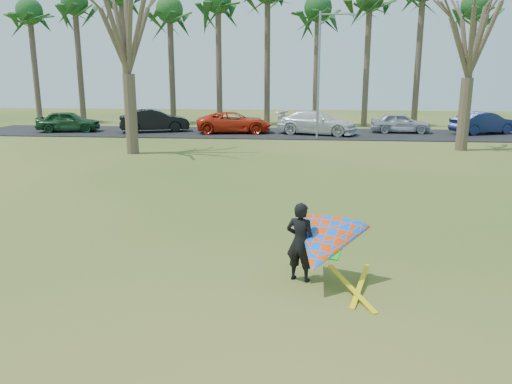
# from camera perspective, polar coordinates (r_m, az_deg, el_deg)

# --- Properties ---
(ground) EXTENTS (100.00, 100.00, 0.00)m
(ground) POSITION_cam_1_polar(r_m,az_deg,el_deg) (11.75, -0.99, -7.47)
(ground) COLOR #224E11
(ground) RESTS_ON ground
(parking_strip) EXTENTS (46.00, 7.00, 0.06)m
(parking_strip) POSITION_cam_1_polar(r_m,az_deg,el_deg) (36.17, 3.69, 6.71)
(parking_strip) COLOR black
(parking_strip) RESTS_ON ground
(palm_0) EXTENTS (4.84, 4.84, 10.84)m
(palm_0) POSITION_cam_1_polar(r_m,az_deg,el_deg) (48.21, -24.47, 18.12)
(palm_0) COLOR brown
(palm_0) RESTS_ON ground
(palm_1) EXTENTS (4.84, 4.84, 11.54)m
(palm_1) POSITION_cam_1_polar(r_m,az_deg,el_deg) (46.49, -20.02, 19.56)
(palm_1) COLOR #49382B
(palm_1) RESTS_ON ground
(palm_3) EXTENTS (4.84, 4.84, 10.84)m
(palm_3) POSITION_cam_1_polar(r_m,az_deg,el_deg) (43.69, -9.85, 19.69)
(palm_3) COLOR #493C2C
(palm_3) RESTS_ON ground
(palm_4) EXTENTS (4.84, 4.84, 11.54)m
(palm_4) POSITION_cam_1_polar(r_m,az_deg,el_deg) (42.92, -4.37, 20.87)
(palm_4) COLOR brown
(palm_4) RESTS_ON ground
(palm_6) EXTENTS (4.84, 4.84, 10.84)m
(palm_6) POSITION_cam_1_polar(r_m,az_deg,el_deg) (42.21, 7.10, 20.01)
(palm_6) COLOR brown
(palm_6) RESTS_ON ground
(palm_9) EXTENTS (4.84, 4.84, 10.84)m
(palm_9) POSITION_cam_1_polar(r_m,az_deg,el_deg) (44.07, 23.80, 18.75)
(palm_9) COLOR #49382C
(palm_9) RESTS_ON ground
(bare_tree_left) EXTENTS (6.60, 6.60, 9.70)m
(bare_tree_left) POSITION_cam_1_polar(r_m,az_deg,el_deg) (27.66, -14.70, 18.59)
(bare_tree_left) COLOR brown
(bare_tree_left) RESTS_ON ground
(bare_tree_right) EXTENTS (6.27, 6.27, 9.21)m
(bare_tree_right) POSITION_cam_1_polar(r_m,az_deg,el_deg) (30.28, 23.49, 16.80)
(bare_tree_right) COLOR #493A2C
(bare_tree_right) RESTS_ON ground
(streetlight) EXTENTS (2.28, 0.18, 8.00)m
(streetlight) POSITION_cam_1_polar(r_m,az_deg,el_deg) (32.92, 7.47, 13.71)
(streetlight) COLOR gray
(streetlight) RESTS_ON ground
(car_0) EXTENTS (4.70, 2.60, 1.51)m
(car_0) POSITION_cam_1_polar(r_m,az_deg,el_deg) (39.31, -20.64, 7.57)
(car_0) COLOR #1B4423
(car_0) RESTS_ON parking_strip
(car_1) EXTENTS (5.25, 3.36, 1.63)m
(car_1) POSITION_cam_1_polar(r_m,az_deg,el_deg) (37.51, -11.54, 8.00)
(car_1) COLOR black
(car_1) RESTS_ON parking_strip
(car_2) EXTENTS (5.65, 3.17, 1.49)m
(car_2) POSITION_cam_1_polar(r_m,az_deg,el_deg) (36.18, -2.51, 7.96)
(car_2) COLOR red
(car_2) RESTS_ON parking_strip
(car_3) EXTENTS (6.02, 3.75, 1.63)m
(car_3) POSITION_cam_1_polar(r_m,az_deg,el_deg) (35.46, 6.96, 7.88)
(car_3) COLOR silver
(car_3) RESTS_ON parking_strip
(car_4) EXTENTS (4.27, 1.87, 1.43)m
(car_4) POSITION_cam_1_polar(r_m,az_deg,el_deg) (37.62, 16.17, 7.61)
(car_4) COLOR #A9AEB7
(car_4) RESTS_ON parking_strip
(car_5) EXTENTS (4.95, 3.30, 1.54)m
(car_5) POSITION_cam_1_polar(r_m,az_deg,el_deg) (38.93, 24.59, 7.19)
(car_5) COLOR navy
(car_5) RESTS_ON parking_strip
(kite_flyer) EXTENTS (2.13, 2.39, 2.02)m
(kite_flyer) POSITION_cam_1_polar(r_m,az_deg,el_deg) (10.06, 7.40, -6.10)
(kite_flyer) COLOR black
(kite_flyer) RESTS_ON ground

